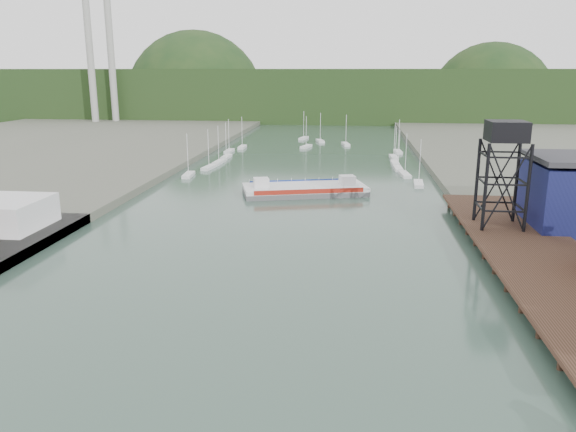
# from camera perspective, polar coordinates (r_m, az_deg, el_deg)

# --- Properties ---
(east_pier) EXTENTS (14.00, 70.00, 2.45)m
(east_pier) POSITION_cam_1_polar(r_m,az_deg,el_deg) (81.01, 23.99, -3.56)
(east_pier) COLOR black
(east_pier) RESTS_ON ground
(lift_tower) EXTENTS (6.50, 6.50, 16.00)m
(lift_tower) POSITION_cam_1_polar(r_m,az_deg,el_deg) (89.96, 21.28, 7.40)
(lift_tower) COLOR black
(lift_tower) RESTS_ON east_pier
(marina_sailboats) EXTENTS (57.71, 92.65, 0.90)m
(marina_sailboats) POSITION_cam_1_polar(r_m,az_deg,el_deg) (169.29, 2.34, 6.08)
(marina_sailboats) COLOR silver
(marina_sailboats) RESTS_ON ground
(smokestacks) EXTENTS (11.20, 8.20, 60.00)m
(smokestacks) POSITION_cam_1_polar(r_m,az_deg,el_deg) (286.64, -18.46, 14.80)
(smokestacks) COLOR #9B9B96
(smokestacks) RESTS_ON ground
(distant_hills) EXTENTS (500.00, 120.00, 80.00)m
(distant_hills) POSITION_cam_1_polar(r_m,az_deg,el_deg) (330.62, 3.80, 11.96)
(distant_hills) COLOR black
(distant_hills) RESTS_ON ground
(chain_ferry) EXTENTS (27.39, 16.70, 3.68)m
(chain_ferry) POSITION_cam_1_polar(r_m,az_deg,el_deg) (118.52, 1.71, 2.75)
(chain_ferry) COLOR #555557
(chain_ferry) RESTS_ON ground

